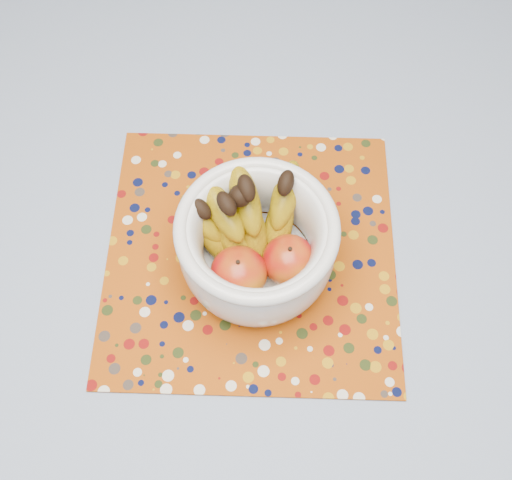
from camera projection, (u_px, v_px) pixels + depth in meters
table at (206, 321)px, 0.84m from camera, size 1.20×1.20×0.75m
tablecloth at (201, 299)px, 0.77m from camera, size 1.32×1.32×0.01m
placemat at (251, 252)px, 0.79m from camera, size 0.46×0.46×0.00m
fruit_bowl at (252, 237)px, 0.72m from camera, size 0.22×0.20×0.15m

